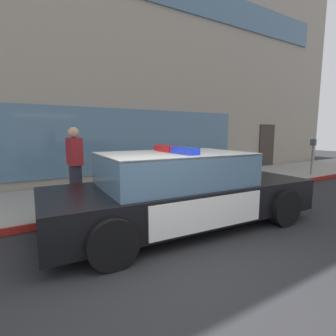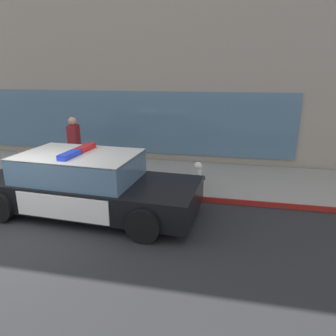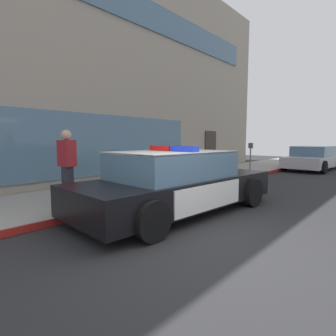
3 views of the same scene
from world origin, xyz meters
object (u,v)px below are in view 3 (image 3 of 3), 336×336
car_down_street (313,158)px  parking_meter (251,152)px  fire_hydrant (185,174)px  police_cruiser (177,182)px  pedestrian_on_sidewalk (67,166)px

car_down_street → parking_meter: size_ratio=3.38×
car_down_street → fire_hydrant: bearing=172.7°
police_cruiser → parking_meter: bearing=15.5°
car_down_street → parking_meter: 4.74m
car_down_street → parking_meter: bearing=164.0°
car_down_street → pedestrian_on_sidewalk: pedestrian_on_sidewalk is taller
car_down_street → pedestrian_on_sidewalk: 13.11m
fire_hydrant → car_down_street: 9.28m
police_cruiser → parking_meter: 7.20m
pedestrian_on_sidewalk → parking_meter: pedestrian_on_sidewalk is taller
police_cruiser → car_down_street: (11.49, 0.03, -0.05)m
pedestrian_on_sidewalk → parking_meter: bearing=-11.9°
parking_meter → pedestrian_on_sidewalk: bearing=175.5°
fire_hydrant → parking_meter: parking_meter is taller
fire_hydrant → pedestrian_on_sidewalk: 3.86m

